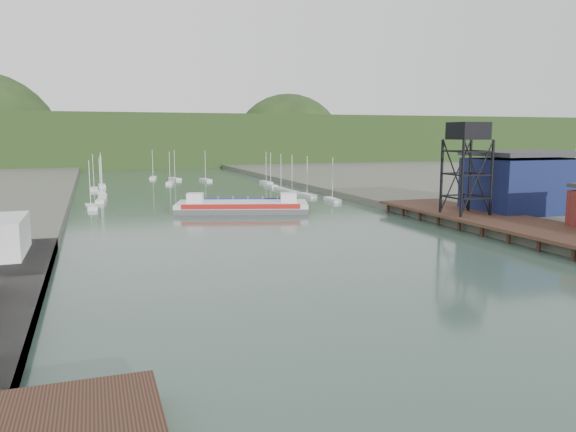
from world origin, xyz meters
TOP-DOWN VIEW (x-y plane):
  - ground at (0.00, 0.00)m, footprint 600.00×600.00m
  - east_pier at (37.00, 45.00)m, footprint 14.00×70.00m
  - lift_tower at (35.00, 58.00)m, footprint 6.50×6.50m
  - blue_shed at (50.00, 60.00)m, footprint 20.50×14.50m
  - marina_sailboats at (0.08, 138.46)m, footprint 57.71×92.65m
  - distant_hills at (-3.98, 301.35)m, footprint 500.00×120.00m
  - chain_ferry at (2.43, 88.84)m, footprint 29.09×18.25m

SIDE VIEW (x-z plane):
  - ground at x=0.00m, z-range 0.00..0.00m
  - marina_sailboats at x=0.08m, z-range -0.10..0.80m
  - chain_ferry at x=2.43m, z-range -0.83..3.07m
  - east_pier at x=37.00m, z-range 0.67..3.12m
  - blue_shed at x=50.00m, z-range 1.41..12.71m
  - distant_hills at x=-3.98m, z-range -29.62..50.38m
  - lift_tower at x=35.00m, z-range 7.65..23.65m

